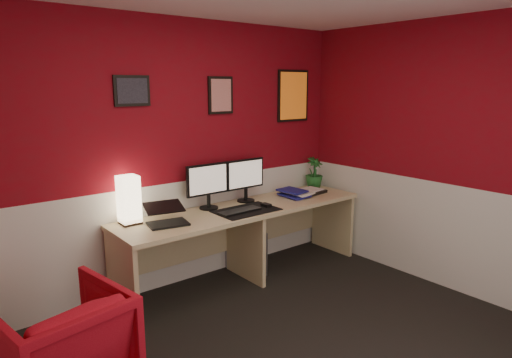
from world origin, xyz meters
name	(u,v)px	position (x,y,z in m)	size (l,w,h in m)	color
wall_back	(168,157)	(0.00, 1.75, 1.25)	(4.00, 0.01, 2.50)	maroon
wall_right	(461,159)	(2.00, 0.00, 1.25)	(0.01, 3.50, 2.50)	maroon
wainscot_back	(172,234)	(0.00, 1.75, 0.50)	(4.00, 0.01, 1.00)	silver
wainscot_right	(454,238)	(2.00, 0.00, 0.50)	(0.01, 3.50, 1.00)	silver
desk	(245,243)	(0.62, 1.41, 0.36)	(2.60, 0.65, 0.73)	tan
shoji_lamp	(129,201)	(-0.46, 1.61, 0.93)	(0.16, 0.16, 0.40)	#FFE5B2
laptop	(168,212)	(-0.22, 1.38, 0.84)	(0.33, 0.23, 0.22)	black
monitor_left	(208,179)	(0.33, 1.60, 1.02)	(0.45, 0.06, 0.58)	black
monitor_right	(246,174)	(0.78, 1.59, 1.02)	(0.45, 0.06, 0.58)	black
desk_mat	(246,210)	(0.57, 1.31, 0.73)	(0.60, 0.38, 0.01)	black
keyboard	(240,211)	(0.48, 1.30, 0.74)	(0.42, 0.14, 0.02)	black
mouse	(266,205)	(0.79, 1.29, 0.75)	(0.06, 0.10, 0.03)	black
book_bottom	(286,197)	(1.17, 1.42, 0.74)	(0.23, 0.31, 0.03)	navy
book_middle	(290,194)	(1.22, 1.41, 0.77)	(0.23, 0.32, 0.02)	silver
book_top	(285,193)	(1.17, 1.42, 0.79)	(0.22, 0.29, 0.03)	navy
zen_tray	(309,192)	(1.53, 1.43, 0.74)	(0.35, 0.25, 0.03)	black
potted_plant	(314,173)	(1.78, 1.60, 0.91)	(0.20, 0.20, 0.35)	#19591E
pc_tower	(246,251)	(0.72, 1.52, 0.23)	(0.20, 0.45, 0.45)	#99999E
armchair	(61,345)	(-1.31, 0.74, 0.34)	(0.72, 0.74, 0.67)	#B41523
art_left	(132,91)	(-0.33, 1.74, 1.85)	(0.32, 0.02, 0.26)	black
art_center	(221,95)	(0.58, 1.74, 1.80)	(0.28, 0.02, 0.36)	red
art_right	(293,96)	(1.55, 1.74, 1.78)	(0.44, 0.02, 0.56)	orange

